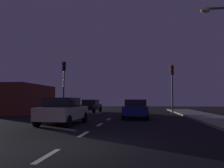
% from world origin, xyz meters
% --- Properties ---
extents(ground_plane, '(80.00, 80.00, 0.00)m').
position_xyz_m(ground_plane, '(0.00, 7.00, 0.00)').
color(ground_plane, black).
extents(lane_stripe_nearest, '(0.16, 1.60, 0.01)m').
position_xyz_m(lane_stripe_nearest, '(0.00, -1.20, 0.00)').
color(lane_stripe_nearest, silver).
rests_on(lane_stripe_nearest, ground_plane).
extents(lane_stripe_second, '(0.16, 1.60, 0.01)m').
position_xyz_m(lane_stripe_second, '(0.00, 2.60, 0.00)').
color(lane_stripe_second, silver).
rests_on(lane_stripe_second, ground_plane).
extents(lane_stripe_third, '(0.16, 1.60, 0.01)m').
position_xyz_m(lane_stripe_third, '(0.00, 6.40, 0.00)').
color(lane_stripe_third, silver).
rests_on(lane_stripe_third, ground_plane).
extents(lane_stripe_fourth, '(0.16, 1.60, 0.01)m').
position_xyz_m(lane_stripe_fourth, '(0.00, 10.20, 0.00)').
color(lane_stripe_fourth, silver).
rests_on(lane_stripe_fourth, ground_plane).
extents(traffic_signal_left, '(0.32, 0.38, 5.32)m').
position_xyz_m(traffic_signal_left, '(-5.40, 15.95, 3.70)').
color(traffic_signal_left, '#4C4C51').
rests_on(traffic_signal_left, ground_plane).
extents(traffic_signal_right, '(0.32, 0.38, 4.76)m').
position_xyz_m(traffic_signal_right, '(5.37, 15.95, 3.34)').
color(traffic_signal_right, '#2D2D30').
rests_on(traffic_signal_right, ground_plane).
extents(car_stopped_ahead, '(1.95, 4.57, 1.45)m').
position_xyz_m(car_stopped_ahead, '(1.98, 11.37, 0.75)').
color(car_stopped_ahead, navy).
rests_on(car_stopped_ahead, ground_plane).
extents(car_adjacent_lane, '(2.08, 4.20, 1.54)m').
position_xyz_m(car_adjacent_lane, '(-2.12, 6.21, 0.78)').
color(car_adjacent_lane, beige).
rests_on(car_adjacent_lane, ground_plane).
extents(car_oncoming_far, '(2.15, 4.08, 1.46)m').
position_xyz_m(car_oncoming_far, '(-3.41, 19.55, 0.74)').
color(car_oncoming_far, black).
rests_on(car_oncoming_far, ground_plane).
extents(storefront_left, '(4.21, 8.05, 3.02)m').
position_xyz_m(storefront_left, '(-10.11, 16.50, 1.51)').
color(storefront_left, maroon).
rests_on(storefront_left, ground_plane).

